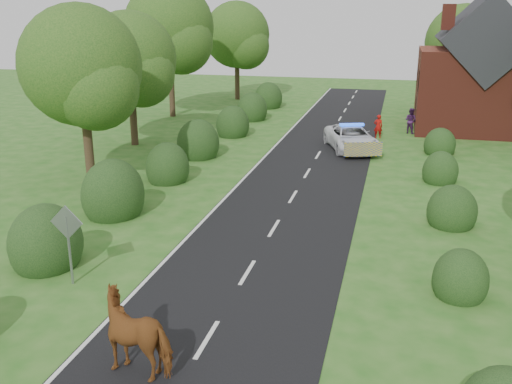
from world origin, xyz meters
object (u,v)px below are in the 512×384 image
(road_sign, at_px, (68,233))
(cow, at_px, (140,337))
(pedestrian_purple, at_px, (411,121))
(police_van, at_px, (351,138))
(pedestrian_red, at_px, (378,126))

(road_sign, relative_size, cow, 1.12)
(cow, relative_size, pedestrian_purple, 1.31)
(police_van, relative_size, pedestrian_purple, 3.32)
(pedestrian_purple, bearing_deg, cow, 109.79)
(road_sign, xyz_separation_m, pedestrian_purple, (10.19, 25.72, -0.79))
(road_sign, height_order, pedestrian_purple, road_sign)
(cow, relative_size, police_van, 0.39)
(pedestrian_purple, bearing_deg, police_van, 91.40)
(pedestrian_purple, bearing_deg, pedestrian_red, 78.11)
(road_sign, distance_m, pedestrian_purple, 27.67)
(police_van, bearing_deg, cow, -116.39)
(road_sign, height_order, cow, road_sign)
(road_sign, distance_m, cow, 5.27)
(cow, height_order, pedestrian_purple, pedestrian_purple)
(road_sign, bearing_deg, pedestrian_red, 70.97)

